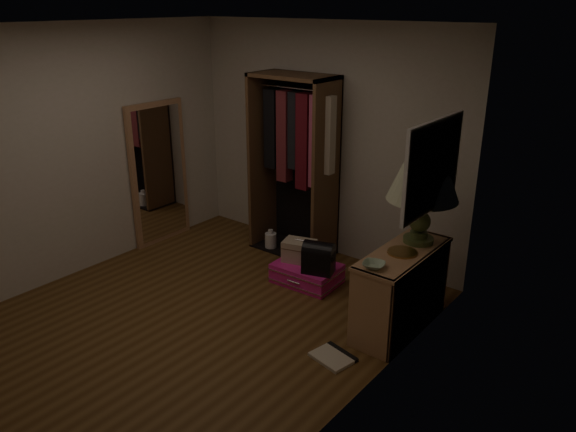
% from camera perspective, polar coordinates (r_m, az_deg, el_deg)
% --- Properties ---
extents(ground, '(4.00, 4.00, 0.00)m').
position_cam_1_polar(ground, '(5.43, -8.87, -10.06)').
color(ground, '#533517').
rests_on(ground, ground).
extents(room_walls, '(3.52, 4.02, 2.60)m').
position_cam_1_polar(room_walls, '(4.81, -8.88, 5.34)').
color(room_walls, beige).
rests_on(room_walls, ground).
extents(console_bookshelf, '(0.42, 1.12, 0.75)m').
position_cam_1_polar(console_bookshelf, '(5.14, 11.51, -7.05)').
color(console_bookshelf, '#AD7A53').
rests_on(console_bookshelf, ground).
extents(open_wardrobe, '(1.02, 0.50, 2.05)m').
position_cam_1_polar(open_wardrobe, '(6.30, 0.94, 6.66)').
color(open_wardrobe, brown).
rests_on(open_wardrobe, ground).
extents(floor_mirror, '(0.06, 0.80, 1.70)m').
position_cam_1_polar(floor_mirror, '(6.88, -12.97, 4.23)').
color(floor_mirror, '#A77551').
rests_on(floor_mirror, ground).
extents(pink_suitcase, '(0.70, 0.52, 0.21)m').
position_cam_1_polar(pink_suitcase, '(5.92, 1.93, -5.84)').
color(pink_suitcase, '#E51C8C').
rests_on(pink_suitcase, ground).
extents(train_case, '(0.39, 0.32, 0.24)m').
position_cam_1_polar(train_case, '(5.91, 1.17, -3.54)').
color(train_case, tan).
rests_on(train_case, pink_suitcase).
extents(black_bag, '(0.35, 0.28, 0.33)m').
position_cam_1_polar(black_bag, '(5.65, 3.13, -4.15)').
color(black_bag, black).
rests_on(black_bag, pink_suitcase).
extents(table_lamp, '(0.67, 0.67, 0.79)m').
position_cam_1_polar(table_lamp, '(4.99, 13.61, 3.50)').
color(table_lamp, '#3D4D25').
rests_on(table_lamp, console_bookshelf).
extents(brass_tray, '(0.27, 0.27, 0.01)m').
position_cam_1_polar(brass_tray, '(4.93, 11.53, -3.62)').
color(brass_tray, olive).
rests_on(brass_tray, console_bookshelf).
extents(ceramic_bowl, '(0.22, 0.22, 0.04)m').
position_cam_1_polar(ceramic_bowl, '(4.63, 8.71, -4.95)').
color(ceramic_bowl, '#97B395').
rests_on(ceramic_bowl, console_bookshelf).
extents(white_jug, '(0.18, 0.18, 0.24)m').
position_cam_1_polar(white_jug, '(6.70, -1.77, -2.51)').
color(white_jug, white).
rests_on(white_jug, ground).
extents(floor_book, '(0.38, 0.33, 0.03)m').
position_cam_1_polar(floor_book, '(4.83, 4.74, -14.01)').
color(floor_book, beige).
rests_on(floor_book, ground).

